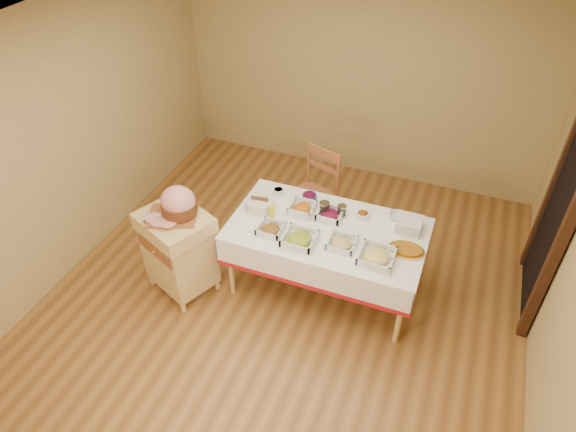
# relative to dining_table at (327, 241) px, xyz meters

# --- Properties ---
(room_shell) EXTENTS (5.00, 5.00, 5.00)m
(room_shell) POSITION_rel_dining_table_xyz_m (-0.30, -0.30, 0.70)
(room_shell) COLOR #8F5D2C
(room_shell) RESTS_ON ground
(doorway) EXTENTS (0.09, 1.10, 2.20)m
(doorway) POSITION_rel_dining_table_xyz_m (1.90, 0.60, 0.51)
(doorway) COLOR black
(doorway) RESTS_ON ground
(dining_table) EXTENTS (1.82, 1.02, 0.76)m
(dining_table) POSITION_rel_dining_table_xyz_m (0.00, 0.00, 0.00)
(dining_table) COLOR #DDC079
(dining_table) RESTS_ON ground
(butcher_cart) EXTENTS (0.79, 0.74, 0.90)m
(butcher_cart) POSITION_rel_dining_table_xyz_m (-1.32, -0.51, -0.09)
(butcher_cart) COLOR #DDC079
(butcher_cart) RESTS_ON ground
(dining_chair) EXTENTS (0.57, 0.56, 1.02)m
(dining_chair) POSITION_rel_dining_table_xyz_m (-0.39, 0.77, -0.07)
(dining_chair) COLOR brown
(dining_chair) RESTS_ON ground
(ham_on_board) EXTENTS (0.46, 0.44, 0.30)m
(ham_on_board) POSITION_rel_dining_table_xyz_m (-1.27, -0.48, 0.43)
(ham_on_board) COLOR brown
(ham_on_board) RESTS_ON butcher_cart
(serving_dish_a) EXTENTS (0.23, 0.23, 0.10)m
(serving_dish_a) POSITION_rel_dining_table_xyz_m (-0.47, -0.24, 0.19)
(serving_dish_a) COLOR silver
(serving_dish_a) RESTS_ON dining_table
(serving_dish_b) EXTENTS (0.29, 0.29, 0.12)m
(serving_dish_b) POSITION_rel_dining_table_xyz_m (-0.17, -0.27, 0.20)
(serving_dish_b) COLOR silver
(serving_dish_b) RESTS_ON dining_table
(serving_dish_c) EXTENTS (0.24, 0.24, 0.10)m
(serving_dish_c) POSITION_rel_dining_table_xyz_m (0.19, -0.19, 0.19)
(serving_dish_c) COLOR silver
(serving_dish_c) RESTS_ON dining_table
(serving_dish_d) EXTENTS (0.30, 0.30, 0.11)m
(serving_dish_d) POSITION_rel_dining_table_xyz_m (0.52, -0.24, 0.20)
(serving_dish_d) COLOR silver
(serving_dish_d) RESTS_ON dining_table
(serving_dish_e) EXTENTS (0.25, 0.24, 0.11)m
(serving_dish_e) POSITION_rel_dining_table_xyz_m (-0.31, 0.16, 0.20)
(serving_dish_e) COLOR silver
(serving_dish_e) RESTS_ON dining_table
(serving_dish_f) EXTENTS (0.24, 0.23, 0.11)m
(serving_dish_f) POSITION_rel_dining_table_xyz_m (-0.03, 0.16, 0.20)
(serving_dish_f) COLOR silver
(serving_dish_f) RESTS_ON dining_table
(small_bowl_left) EXTENTS (0.11, 0.11, 0.05)m
(small_bowl_left) POSITION_rel_dining_table_xyz_m (-0.63, 0.35, 0.19)
(small_bowl_left) COLOR silver
(small_bowl_left) RESTS_ON dining_table
(small_bowl_mid) EXTENTS (0.14, 0.14, 0.06)m
(small_bowl_mid) POSITION_rel_dining_table_xyz_m (-0.31, 0.36, 0.19)
(small_bowl_mid) COLOR navy
(small_bowl_mid) RESTS_ON dining_table
(small_bowl_right) EXTENTS (0.12, 0.12, 0.06)m
(small_bowl_right) POSITION_rel_dining_table_xyz_m (0.26, 0.27, 0.20)
(small_bowl_right) COLOR silver
(small_bowl_right) RESTS_ON dining_table
(bowl_white_imported) EXTENTS (0.17, 0.17, 0.03)m
(bowl_white_imported) POSITION_rel_dining_table_xyz_m (-0.02, 0.30, 0.18)
(bowl_white_imported) COLOR silver
(bowl_white_imported) RESTS_ON dining_table
(bowl_small_imported) EXTENTS (0.17, 0.17, 0.05)m
(bowl_small_imported) POSITION_rel_dining_table_xyz_m (0.57, 0.39, 0.19)
(bowl_small_imported) COLOR silver
(bowl_small_imported) RESTS_ON dining_table
(preserve_jar_left) EXTENTS (0.10, 0.10, 0.13)m
(preserve_jar_left) POSITION_rel_dining_table_xyz_m (-0.10, 0.20, 0.22)
(preserve_jar_left) COLOR silver
(preserve_jar_left) RESTS_ON dining_table
(preserve_jar_right) EXTENTS (0.09, 0.09, 0.11)m
(preserve_jar_right) POSITION_rel_dining_table_xyz_m (0.06, 0.24, 0.21)
(preserve_jar_right) COLOR silver
(preserve_jar_right) RESTS_ON dining_table
(mustard_bottle) EXTENTS (0.05, 0.05, 0.16)m
(mustard_bottle) POSITION_rel_dining_table_xyz_m (-0.55, -0.03, 0.23)
(mustard_bottle) COLOR yellow
(mustard_bottle) RESTS_ON dining_table
(bread_basket) EXTENTS (0.28, 0.28, 0.12)m
(bread_basket) POSITION_rel_dining_table_xyz_m (-0.71, 0.05, 0.21)
(bread_basket) COLOR silver
(bread_basket) RESTS_ON dining_table
(plate_stack) EXTENTS (0.23, 0.23, 0.11)m
(plate_stack) POSITION_rel_dining_table_xyz_m (0.70, 0.26, 0.22)
(plate_stack) COLOR silver
(plate_stack) RESTS_ON dining_table
(brass_platter) EXTENTS (0.32, 0.23, 0.04)m
(brass_platter) POSITION_rel_dining_table_xyz_m (0.74, -0.05, 0.18)
(brass_platter) COLOR gold
(brass_platter) RESTS_ON dining_table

